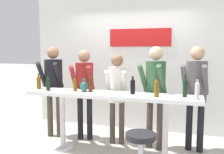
% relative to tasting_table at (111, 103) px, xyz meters
% --- Properties ---
extents(ground_plane, '(40.00, 40.00, 0.00)m').
position_rel_tasting_table_xyz_m(ground_plane, '(-0.00, 0.00, -0.84)').
color(ground_plane, '#B2ADA3').
extents(back_wall, '(4.37, 0.12, 2.84)m').
position_rel_tasting_table_xyz_m(back_wall, '(0.00, 1.46, 0.58)').
color(back_wall, silver).
rests_on(back_wall, ground_plane).
extents(tasting_table, '(2.77, 0.49, 1.00)m').
position_rel_tasting_table_xyz_m(tasting_table, '(0.00, 0.00, 0.00)').
color(tasting_table, white).
rests_on(tasting_table, ground_plane).
extents(bar_stool, '(0.41, 0.41, 0.65)m').
position_rel_tasting_table_xyz_m(bar_stool, '(0.62, -0.69, -0.41)').
color(bar_stool, silver).
rests_on(bar_stool, ground_plane).
extents(person_far_left, '(0.46, 0.58, 1.74)m').
position_rel_tasting_table_xyz_m(person_far_left, '(-1.30, 0.47, 0.24)').
color(person_far_left, '#473D33').
rests_on(person_far_left, ground_plane).
extents(person_left, '(0.44, 0.56, 1.68)m').
position_rel_tasting_table_xyz_m(person_left, '(-0.67, 0.50, 0.21)').
color(person_left, black).
rests_on(person_left, ground_plane).
extents(person_center_left, '(0.41, 0.53, 1.60)m').
position_rel_tasting_table_xyz_m(person_center_left, '(-0.04, 0.48, 0.16)').
color(person_center_left, '#473D33').
rests_on(person_center_left, ground_plane).
extents(person_center, '(0.46, 0.58, 1.74)m').
position_rel_tasting_table_xyz_m(person_center, '(0.63, 0.46, 0.25)').
color(person_center, '#473D33').
rests_on(person_center, ground_plane).
extents(person_center_right, '(0.45, 0.58, 1.75)m').
position_rel_tasting_table_xyz_m(person_center_right, '(1.28, 0.56, 0.25)').
color(person_center_right, black).
rests_on(person_center_right, ground_plane).
extents(wine_bottle_0, '(0.07, 0.07, 0.32)m').
position_rel_tasting_table_xyz_m(wine_bottle_0, '(-0.35, 0.01, 0.31)').
color(wine_bottle_0, '#4C1E0F').
rests_on(wine_bottle_0, tasting_table).
extents(wine_bottle_1, '(0.06, 0.06, 0.26)m').
position_rel_tasting_table_xyz_m(wine_bottle_1, '(-1.07, -0.07, 0.28)').
color(wine_bottle_1, black).
rests_on(wine_bottle_1, tasting_table).
extents(wine_bottle_2, '(0.07, 0.07, 0.27)m').
position_rel_tasting_table_xyz_m(wine_bottle_2, '(-1.33, 0.03, 0.28)').
color(wine_bottle_2, brown).
rests_on(wine_bottle_2, tasting_table).
extents(wine_bottle_3, '(0.06, 0.06, 0.30)m').
position_rel_tasting_table_xyz_m(wine_bottle_3, '(1.28, -0.11, 0.30)').
color(wine_bottle_3, '#B7BCC1').
rests_on(wine_bottle_3, tasting_table).
extents(wine_bottle_4, '(0.07, 0.07, 0.28)m').
position_rel_tasting_table_xyz_m(wine_bottle_4, '(0.35, 0.04, 0.29)').
color(wine_bottle_4, black).
rests_on(wine_bottle_4, tasting_table).
extents(wine_bottle_5, '(0.07, 0.07, 0.30)m').
position_rel_tasting_table_xyz_m(wine_bottle_5, '(0.73, -0.08, 0.30)').
color(wine_bottle_5, brown).
rests_on(wine_bottle_5, tasting_table).
extents(wine_bottle_6, '(0.06, 0.06, 0.26)m').
position_rel_tasting_table_xyz_m(wine_bottle_6, '(-0.62, 0.00, 0.28)').
color(wine_bottle_6, brown).
rests_on(wine_bottle_6, tasting_table).
extents(wine_bottle_7, '(0.06, 0.06, 0.32)m').
position_rel_tasting_table_xyz_m(wine_bottle_7, '(1.12, 0.04, 0.30)').
color(wine_bottle_7, black).
rests_on(wine_bottle_7, tasting_table).
extents(wine_glass_0, '(0.07, 0.07, 0.18)m').
position_rel_tasting_table_xyz_m(wine_glass_0, '(0.02, 0.02, 0.29)').
color(wine_glass_0, silver).
rests_on(wine_glass_0, tasting_table).
extents(decorative_vase, '(0.13, 0.13, 0.22)m').
position_rel_tasting_table_xyz_m(decorative_vase, '(-0.46, 0.01, 0.25)').
color(decorative_vase, '#1E665B').
rests_on(decorative_vase, tasting_table).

